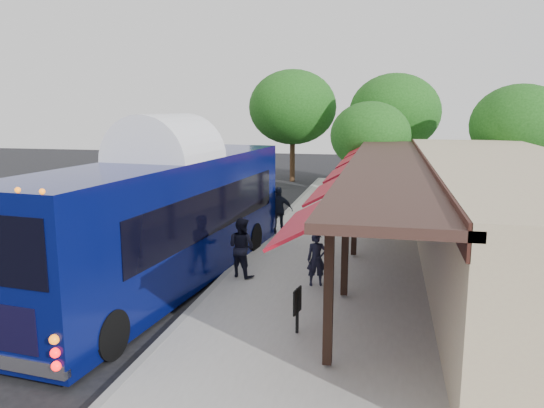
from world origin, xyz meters
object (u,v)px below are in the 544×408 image
Objects in this scene: ped_d at (357,188)px; ped_b at (241,247)px; city_bus at (55,223)px; ped_c at (279,210)px; coach_bus at (168,213)px; ped_a at (317,259)px; sign_board at (297,303)px.

ped_b is at bearing 96.12° from ped_d.
city_bus reaches higher than ped_c.
ped_a is (4.37, 0.33, -1.23)m from coach_bus.
ped_a is 6.37m from ped_c.
ped_b is at bearing 155.68° from ped_a.
city_bus is 8.44m from ped_a.
ped_c is 7.75m from ped_d.
city_bus is 6.13m from ped_b.
ped_d is 16.55m from sign_board.
ped_d is (2.70, 7.26, -0.06)m from ped_c.
ped_c reaches higher than sign_board.
ped_c is at bearing 113.83° from sign_board.
ped_b is at bearing 23.79° from coach_bus.
ped_b is 1.72× the size of sign_board.
city_bus is 6.87× the size of ped_a.
ped_b is at bearing 132.01° from sign_board.
ped_a is 2.35m from ped_b.
ped_b reaches higher than sign_board.
sign_board is (4.38, -3.03, -1.28)m from coach_bus.
coach_bus is 14.38m from ped_d.
coach_bus is at bearing 168.15° from ped_a.
ped_b is at bearing 78.30° from ped_c.
ped_c is (2.05, 6.26, -1.04)m from coach_bus.
ped_c is at bearing -66.60° from ped_b.
ped_c is (-2.32, 5.93, 0.19)m from ped_a.
sign_board is (0.01, -3.36, -0.05)m from ped_a.
ped_a is at bearing 99.91° from sign_board.
coach_bus is 1.20× the size of city_bus.
ped_a is 0.85× the size of ped_b.
ped_d reaches higher than sign_board.
ped_d is (0.39, 13.19, 0.12)m from ped_a.
coach_bus is 6.67m from ped_c.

